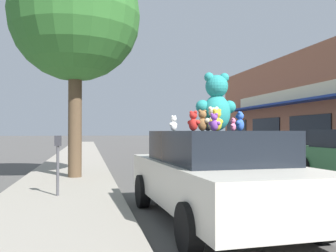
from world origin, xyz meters
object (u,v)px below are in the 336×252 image
Objects in this scene: plush_art_car at (214,174)px; teddy_bear_yellow at (217,120)px; teddy_bear_black at (208,122)px; street_tree at (75,17)px; teddy_bear_red at (193,121)px; teddy_bear_brown at (202,121)px; teddy_bear_purple at (214,122)px; teddy_bear_pink at (233,125)px; teddy_bear_cream at (213,119)px; teddy_bear_white at (174,123)px; teddy_bear_blue at (240,122)px; parking_meter at (58,157)px; teddy_bear_giant at (217,103)px.

teddy_bear_yellow is at bearing -108.66° from plush_art_car.
teddy_bear_black is 0.05× the size of street_tree.
teddy_bear_red is at bearing 125.01° from teddy_bear_black.
teddy_bear_brown is at bearing -96.21° from teddy_bear_yellow.
plush_art_car is 19.31× the size of teddy_bear_purple.
teddy_bear_black is 1.41× the size of teddy_bear_pink.
teddy_bear_yellow is 0.86× the size of teddy_bear_cream.
teddy_bear_white is 1.02× the size of teddy_bear_purple.
plush_art_car is at bearing 140.50° from teddy_bear_black.
teddy_bear_blue is at bearing -83.78° from teddy_bear_purple.
teddy_bear_red is 0.04× the size of street_tree.
teddy_bear_white is 0.20× the size of parking_meter.
teddy_bear_red is at bearing 43.40° from teddy_bear_giant.
teddy_bear_cream is at bearing 108.34° from teddy_bear_white.
teddy_bear_yellow is at bearing 87.11° from teddy_bear_white.
teddy_bear_red is at bearing 38.03° from teddy_bear_brown.
teddy_bear_yellow is 1.34× the size of teddy_bear_purple.
teddy_bear_pink is (0.17, 0.72, -0.04)m from teddy_bear_blue.
teddy_bear_white is (-0.71, 0.07, -0.34)m from teddy_bear_giant.
teddy_bear_brown is at bearing -50.50° from teddy_bear_purple.
teddy_bear_pink is at bearing -150.39° from teddy_bear_brown.
teddy_bear_cream is at bearing -1.74° from teddy_bear_pink.
plush_art_car is at bearing -41.43° from parking_meter.
teddy_bear_purple is at bearing 68.28° from teddy_bear_white.
teddy_bear_red is 1.18× the size of teddy_bear_pink.
teddy_bear_blue is at bearing -176.87° from teddy_bear_brown.
street_tree is at bearing 85.74° from parking_meter.
teddy_bear_blue is 0.94× the size of teddy_bear_black.
street_tree reaches higher than teddy_bear_blue.
teddy_bear_purple is at bearing -72.40° from street_tree.
plush_art_car is 13.43× the size of teddy_bear_black.
teddy_bear_yellow is at bearing 3.17° from teddy_bear_pink.
teddy_bear_black is at bearing -100.52° from teddy_bear_giant.
teddy_bear_black is at bearing -29.20° from parking_meter.
teddy_bear_red reaches higher than teddy_bear_white.
teddy_bear_pink is (0.92, 1.01, -0.04)m from teddy_bear_brown.
teddy_bear_yellow reaches higher than teddy_bear_red.
teddy_bear_cream reaches higher than teddy_bear_brown.
teddy_bear_red is 1.20× the size of teddy_bear_purple.
teddy_bear_white is at bearing -25.21° from teddy_bear_red.
teddy_bear_yellow is 1.62m from teddy_bear_pink.
teddy_bear_giant reaches higher than teddy_bear_cream.
teddy_bear_yellow is at bearing -70.08° from street_tree.
teddy_bear_blue is at bearing -154.54° from teddy_bear_yellow.
teddy_bear_giant is 2.71× the size of teddy_bear_black.
teddy_bear_blue is at bearing 20.56° from teddy_bear_pink.
teddy_bear_blue is (0.45, 0.09, -0.30)m from teddy_bear_giant.
teddy_bear_blue is at bearing 177.20° from teddy_bear_black.
teddy_bear_giant is at bearing -10.88° from plush_art_car.
teddy_bear_yellow is 0.33m from teddy_bear_cream.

